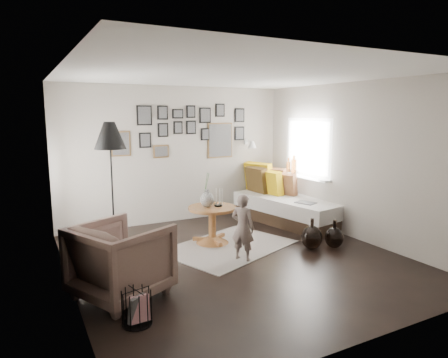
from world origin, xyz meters
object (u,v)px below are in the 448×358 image
vase (207,197)px  floor_lamp (110,141)px  armchair (121,260)px  demijohn_large (312,237)px  demijohn_small (334,237)px  child (243,228)px  magazine_basket (137,307)px  pedestal_table (212,226)px  daybed (286,204)px

vase → floor_lamp: (-1.42, 0.27, 0.92)m
vase → armchair: bearing=-143.4°
floor_lamp → demijohn_large: (2.74, -1.27, -1.51)m
vase → demijohn_large: bearing=-36.9°
demijohn_small → vase: bearing=146.4°
floor_lamp → demijohn_small: 3.71m
child → vase: bearing=-25.4°
magazine_basket → demijohn_small: (3.36, 0.83, -0.01)m
vase → demijohn_small: bearing=-33.6°
pedestal_table → demijohn_small: 1.93m
daybed → armchair: 4.02m
magazine_basket → floor_lamp: bearing=82.9°
magazine_basket → demijohn_large: size_ratio=0.73×
pedestal_table → demijohn_large: 1.58m
demijohn_small → pedestal_table: bearing=145.5°
magazine_basket → child: 2.12m
pedestal_table → armchair: armchair is taller
armchair → floor_lamp: bearing=-35.5°
demijohn_large → child: 1.23m
magazine_basket → demijohn_large: demijohn_large is taller
daybed → armchair: daybed is taller
child → magazine_basket: bearing=85.8°
pedestal_table → demijohn_small: (1.59, -1.09, -0.11)m
demijohn_large → floor_lamp: bearing=155.2°
daybed → child: size_ratio=2.45×
daybed → armchair: size_ratio=2.49×
pedestal_table → magazine_basket: pedestal_table is taller
armchair → demijohn_small: (3.35, 0.13, -0.26)m
vase → daybed: (1.93, 0.52, -0.43)m
pedestal_table → armchair: (-1.76, -1.22, 0.15)m
vase → demijohn_large: 1.75m
vase → daybed: vase is taller
floor_lamp → vase: bearing=-10.9°
floor_lamp → demijohn_large: bearing=-24.8°
vase → magazine_basket: 2.64m
magazine_basket → child: size_ratio=0.37×
vase → magazine_basket: (-1.70, -1.94, -0.60)m
armchair → demijohn_small: 3.36m
vase → demijohn_large: size_ratio=1.13×
demijohn_small → child: bearing=172.2°
floor_lamp → magazine_basket: (-0.28, -2.21, -1.52)m
vase → daybed: size_ratio=0.23×
daybed → demijohn_large: 1.63m
demijohn_large → magazine_basket: bearing=-162.6°
vase → armchair: (-1.68, -1.24, -0.34)m
pedestal_table → floor_lamp: 2.08m
daybed → armchair: bearing=-165.1°
demijohn_large → child: size_ratio=0.51×
child → daybed: bearing=-85.6°
floor_lamp → demijohn_small: size_ratio=4.41×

